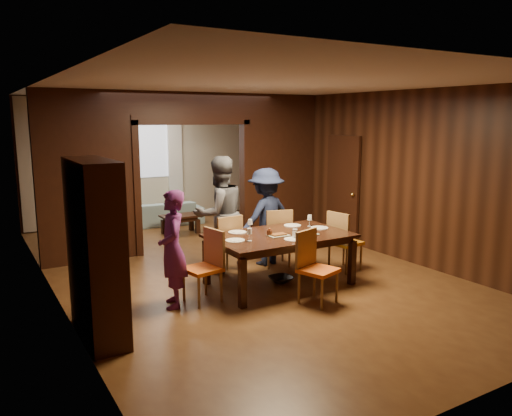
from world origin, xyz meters
TOP-DOWN VIEW (x-y plane):
  - floor at (0.00, 0.00)m, footprint 9.00×9.00m
  - ceiling at (0.00, 0.00)m, footprint 5.50×9.00m
  - room_walls at (0.00, 1.89)m, footprint 5.52×9.01m
  - person_purple at (-1.47, -1.06)m, footprint 0.51×0.64m
  - person_grey at (-0.25, 0.02)m, footprint 0.95×0.76m
  - person_navy at (0.58, -0.05)m, footprint 1.14×0.78m
  - sofa at (0.19, 3.85)m, footprint 1.88×0.88m
  - serving_bowl at (0.27, -0.98)m, footprint 0.35×0.35m
  - dining_table at (0.19, -1.05)m, footprint 2.01×1.25m
  - coffee_table at (0.20, 2.79)m, footprint 0.80×0.50m
  - chair_left at (-1.08, -1.12)m, footprint 0.51×0.51m
  - chair_right at (1.50, -1.00)m, footprint 0.51×0.51m
  - chair_far_l at (-0.32, -0.24)m, footprint 0.48×0.48m
  - chair_far_r at (0.68, -0.20)m, footprint 0.54×0.54m
  - chair_near at (0.21, -1.95)m, footprint 0.56×0.56m
  - hutch at (-2.53, -1.50)m, footprint 0.40×1.20m
  - door_right at (2.70, 0.50)m, footprint 0.06×0.90m
  - window_far at (0.00, 4.44)m, footprint 1.20×0.03m
  - curtain_left at (-0.75, 4.40)m, footprint 0.35×0.06m
  - curtain_right at (0.75, 4.40)m, footprint 0.35×0.06m
  - plate_left at (-0.55, -1.07)m, footprint 0.27×0.27m
  - plate_far_l at (-0.28, -0.64)m, footprint 0.27×0.27m
  - plate_far_r at (0.69, -0.67)m, footprint 0.27×0.27m
  - plate_right at (0.95, -1.02)m, footprint 0.27×0.27m
  - plate_near at (0.18, -1.43)m, footprint 0.27×0.27m
  - platter_a at (0.12, -1.14)m, footprint 0.30×0.20m
  - platter_b at (0.52, -1.30)m, footprint 0.30×0.20m
  - wineglass_left at (-0.39, -1.18)m, footprint 0.08×0.08m
  - wineglass_far at (-0.07, -0.65)m, footprint 0.08×0.08m
  - wineglass_right at (0.90, -0.83)m, footprint 0.08×0.08m
  - tumbler at (0.23, -1.39)m, footprint 0.07×0.07m
  - condiment_jar at (0.01, -1.07)m, footprint 0.08×0.08m

SIDE VIEW (x-z plane):
  - floor at x=0.00m, z-range 0.00..0.00m
  - coffee_table at x=0.20m, z-range 0.00..0.40m
  - sofa at x=0.19m, z-range 0.00..0.53m
  - dining_table at x=0.19m, z-range 0.00..0.76m
  - chair_left at x=-1.08m, z-range 0.00..0.97m
  - chair_right at x=1.50m, z-range 0.00..0.97m
  - chair_far_l at x=-0.32m, z-range 0.00..0.97m
  - chair_far_r at x=0.68m, z-range 0.00..0.97m
  - chair_near at x=0.21m, z-range 0.00..0.97m
  - plate_left at x=-0.55m, z-range 0.76..0.77m
  - plate_far_l at x=-0.28m, z-range 0.76..0.77m
  - plate_far_r at x=0.69m, z-range 0.76..0.77m
  - plate_right at x=0.95m, z-range 0.76..0.77m
  - plate_near at x=0.18m, z-range 0.76..0.77m
  - person_purple at x=-1.47m, z-range 0.00..1.53m
  - platter_a at x=0.12m, z-range 0.76..0.80m
  - platter_b at x=0.52m, z-range 0.76..0.80m
  - serving_bowl at x=0.27m, z-range 0.76..0.85m
  - person_navy at x=0.58m, z-range 0.00..1.62m
  - condiment_jar at x=0.01m, z-range 0.76..0.87m
  - tumbler at x=0.23m, z-range 0.76..0.90m
  - wineglass_left at x=-0.39m, z-range 0.76..0.94m
  - wineglass_far at x=-0.07m, z-range 0.76..0.94m
  - wineglass_right at x=0.90m, z-range 0.76..0.94m
  - person_grey at x=-0.25m, z-range 0.00..1.85m
  - hutch at x=-2.53m, z-range 0.00..2.00m
  - door_right at x=2.70m, z-range 0.00..2.10m
  - curtain_left at x=-0.75m, z-range 0.05..2.45m
  - curtain_right at x=0.75m, z-range 0.05..2.45m
  - room_walls at x=0.00m, z-range 0.06..2.96m
  - window_far at x=0.00m, z-range 1.05..2.35m
  - ceiling at x=0.00m, z-range 2.89..2.91m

